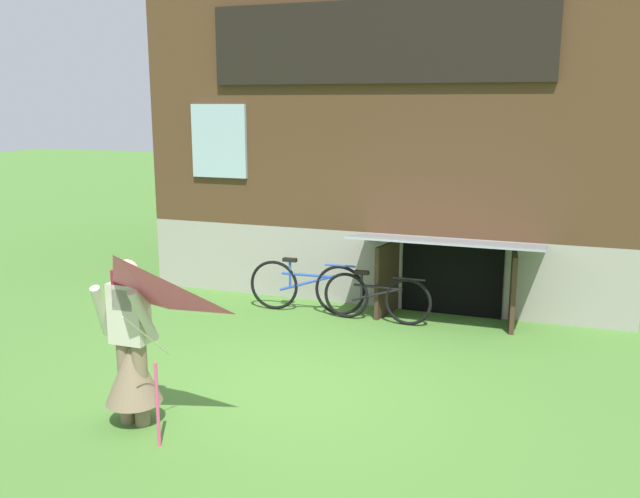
{
  "coord_description": "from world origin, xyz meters",
  "views": [
    {
      "loc": [
        2.53,
        -6.32,
        2.92
      ],
      "look_at": [
        0.04,
        0.65,
        1.33
      ],
      "focal_mm": 38.22,
      "sensor_mm": 36.0,
      "label": 1
    }
  ],
  "objects_px": {
    "bicycle_black": "(376,297)",
    "bicycle_blue": "(306,287)",
    "kite": "(117,310)",
    "person": "(131,357)"
  },
  "relations": [
    {
      "from": "bicycle_black",
      "to": "bicycle_blue",
      "type": "relative_size",
      "value": 0.89
    },
    {
      "from": "kite",
      "to": "bicycle_black",
      "type": "height_order",
      "value": "kite"
    },
    {
      "from": "bicycle_black",
      "to": "bicycle_blue",
      "type": "height_order",
      "value": "bicycle_blue"
    },
    {
      "from": "person",
      "to": "kite",
      "type": "xyz_separation_m",
      "value": [
        0.31,
        -0.58,
        0.64
      ]
    },
    {
      "from": "person",
      "to": "bicycle_blue",
      "type": "relative_size",
      "value": 0.92
    },
    {
      "from": "kite",
      "to": "bicycle_blue",
      "type": "xyz_separation_m",
      "value": [
        -0.03,
        4.34,
        -0.92
      ]
    },
    {
      "from": "bicycle_black",
      "to": "bicycle_blue",
      "type": "bearing_deg",
      "value": 177.53
    },
    {
      "from": "bicycle_black",
      "to": "person",
      "type": "bearing_deg",
      "value": -108.26
    },
    {
      "from": "person",
      "to": "bicycle_blue",
      "type": "distance_m",
      "value": 3.79
    },
    {
      "from": "kite",
      "to": "bicycle_black",
      "type": "distance_m",
      "value": 4.49
    }
  ]
}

